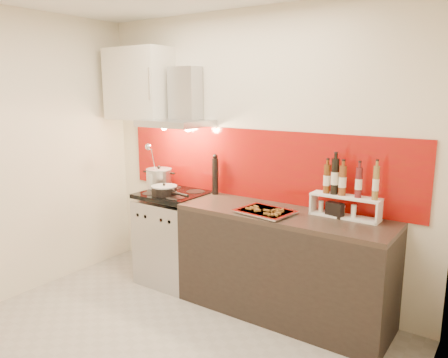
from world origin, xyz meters
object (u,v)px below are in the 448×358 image
Objects in this scene: counter at (283,264)px; saute_pan at (165,190)px; stock_pot at (159,178)px; pepper_mill at (215,175)px; baking_tray at (265,211)px; range_stove at (175,238)px.

counter is 1.31m from saute_pan.
stock_pot is 0.64m from pepper_mill.
pepper_mill reaches higher than counter.
stock_pot reaches higher than counter.
stock_pot reaches higher than saute_pan.
counter is 3.76× the size of baking_tray.
range_stove is 1.18m from baking_tray.
range_stove is 2.32× the size of pepper_mill.
stock_pot reaches higher than range_stove.
pepper_mill is at bearing 43.07° from saute_pan.
pepper_mill is at bearing 31.11° from range_stove.
stock_pot is 0.67× the size of pepper_mill.
range_stove is 0.64m from stock_pot.
range_stove reaches higher than counter.
baking_tray is at bearing -5.37° from range_stove.
range_stove is at bearing -148.89° from pepper_mill.
saute_pan is (0.28, -0.22, -0.05)m from stock_pot.
pepper_mill is (-0.85, 0.21, 0.64)m from counter.
pepper_mill reaches higher than stock_pot.
pepper_mill reaches higher than baking_tray.
saute_pan reaches higher than baking_tray.
saute_pan is at bearing -174.11° from counter.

